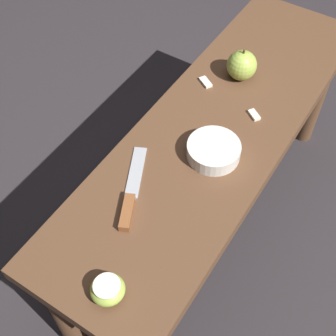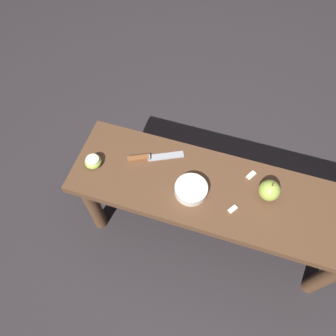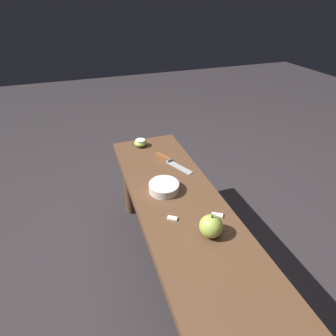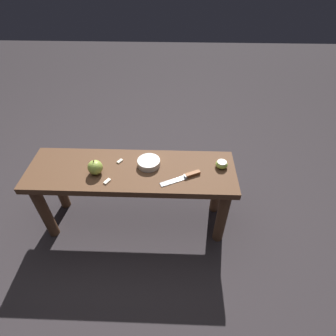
{
  "view_description": "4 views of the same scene",
  "coord_description": "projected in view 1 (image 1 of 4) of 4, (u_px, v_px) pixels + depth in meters",
  "views": [
    {
      "loc": [
        -0.78,
        -0.34,
        1.4
      ],
      "look_at": [
        -0.22,
        0.02,
        0.53
      ],
      "focal_mm": 50.0,
      "sensor_mm": 36.0,
      "label": 1
    },
    {
      "loc": [
        -0.01,
        -0.63,
        1.7
      ],
      "look_at": [
        -0.22,
        0.02,
        0.53
      ],
      "focal_mm": 35.0,
      "sensor_mm": 36.0,
      "label": 2
    },
    {
      "loc": [
        0.77,
        -0.32,
        1.23
      ],
      "look_at": [
        -0.22,
        0.02,
        0.53
      ],
      "focal_mm": 28.0,
      "sensor_mm": 36.0,
      "label": 3
    },
    {
      "loc": [
        -0.26,
        1.12,
        1.54
      ],
      "look_at": [
        -0.22,
        0.02,
        0.53
      ],
      "focal_mm": 28.0,
      "sensor_mm": 36.0,
      "label": 4
    }
  ],
  "objects": [
    {
      "name": "apple_whole",
      "position": [
        242.0,
        65.0,
        1.31
      ],
      "size": [
        0.09,
        0.09,
        0.1
      ],
      "color": "#9EB747",
      "rests_on": "wooden_bench"
    },
    {
      "name": "apple_slice_near_knife",
      "position": [
        206.0,
        82.0,
        1.33
      ],
      "size": [
        0.04,
        0.05,
        0.01
      ],
      "color": "silver",
      "rests_on": "wooden_bench"
    },
    {
      "name": "knife",
      "position": [
        130.0,
        199.0,
        1.08
      ],
      "size": [
        0.23,
        0.13,
        0.02
      ],
      "rotation": [
        0.0,
        0.0,
        0.45
      ],
      "color": "#9EA0A5",
      "rests_on": "wooden_bench"
    },
    {
      "name": "bowl",
      "position": [
        214.0,
        151.0,
        1.15
      ],
      "size": [
        0.13,
        0.13,
        0.04
      ],
      "color": "silver",
      "rests_on": "wooden_bench"
    },
    {
      "name": "ground_plane",
      "position": [
        207.0,
        221.0,
        1.63
      ],
      "size": [
        8.0,
        8.0,
        0.0
      ],
      "primitive_type": "plane",
      "color": "#2D282B"
    },
    {
      "name": "apple_cut",
      "position": [
        108.0,
        289.0,
        0.93
      ],
      "size": [
        0.07,
        0.07,
        0.04
      ],
      "color": "#9EB747",
      "rests_on": "wooden_bench"
    },
    {
      "name": "wooden_bench",
      "position": [
        216.0,
        148.0,
        1.31
      ],
      "size": [
        1.23,
        0.37,
        0.5
      ],
      "color": "brown",
      "rests_on": "ground_plane"
    },
    {
      "name": "apple_slice_center",
      "position": [
        254.0,
        115.0,
        1.25
      ],
      "size": [
        0.04,
        0.04,
        0.01
      ],
      "color": "silver",
      "rests_on": "wooden_bench"
    }
  ]
}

